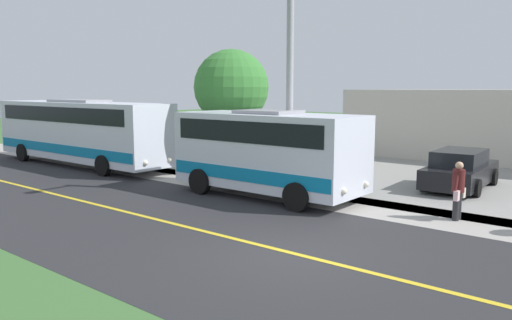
% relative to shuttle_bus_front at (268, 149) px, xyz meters
% --- Properties ---
extents(ground_plane, '(120.00, 120.00, 0.00)m').
position_rel_shuttle_bus_front_xyz_m(ground_plane, '(4.57, 4.20, -1.63)').
color(ground_plane, '#3D6633').
extents(road_surface, '(8.00, 100.00, 0.01)m').
position_rel_shuttle_bus_front_xyz_m(road_surface, '(4.57, 4.20, -1.63)').
color(road_surface, '#28282B').
rests_on(road_surface, ground).
extents(sidewalk, '(2.40, 100.00, 0.01)m').
position_rel_shuttle_bus_front_xyz_m(sidewalk, '(-0.63, 4.20, -1.63)').
color(sidewalk, '#9E9991').
rests_on(sidewalk, ground).
extents(road_centre_line, '(0.16, 100.00, 0.00)m').
position_rel_shuttle_bus_front_xyz_m(road_centre_line, '(4.57, 4.20, -1.62)').
color(road_centre_line, gold).
rests_on(road_centre_line, ground).
extents(shuttle_bus_front, '(2.79, 6.77, 2.97)m').
position_rel_shuttle_bus_front_xyz_m(shuttle_bus_front, '(0.00, 0.00, 0.00)').
color(shuttle_bus_front, silver).
rests_on(shuttle_bus_front, ground).
extents(transit_bus_rear, '(2.58, 11.46, 3.17)m').
position_rel_shuttle_bus_front_xyz_m(transit_bus_rear, '(0.11, -11.40, 0.11)').
color(transit_bus_rear, silver).
rests_on(transit_bus_rear, ground).
extents(pedestrian_with_bags, '(0.72, 0.34, 1.67)m').
position_rel_shuttle_bus_front_xyz_m(pedestrian_with_bags, '(-0.78, 6.15, -0.74)').
color(pedestrian_with_bags, '#262628').
rests_on(pedestrian_with_bags, ground).
extents(street_light_pole, '(1.97, 0.24, 7.64)m').
position_rel_shuttle_bus_front_xyz_m(street_light_pole, '(-0.30, 0.57, 2.60)').
color(street_light_pole, '#9E9EA3').
rests_on(street_light_pole, ground).
extents(parked_car_near, '(4.49, 2.19, 1.45)m').
position_rel_shuttle_bus_front_xyz_m(parked_car_near, '(-5.56, 4.72, -0.94)').
color(parked_car_near, black).
rests_on(parked_car_near, ground).
extents(tree_curbside, '(3.25, 3.25, 5.38)m').
position_rel_shuttle_bus_front_xyz_m(tree_curbside, '(-2.83, -4.21, 2.10)').
color(tree_curbside, brown).
rests_on(tree_curbside, ground).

